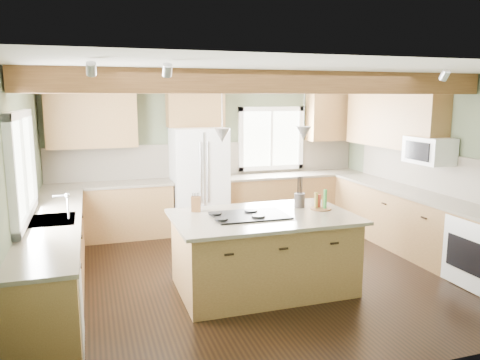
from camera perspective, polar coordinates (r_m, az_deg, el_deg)
name	(u,v)px	position (r m, az deg, el deg)	size (l,w,h in m)	color
floor	(258,273)	(6.35, 2.21, -11.21)	(5.60, 5.60, 0.00)	black
ceiling	(259,73)	(5.92, 2.38, 12.95)	(5.60, 5.60, 0.00)	silver
wall_back	(210,154)	(8.37, -3.63, 3.17)	(5.60, 5.60, 0.00)	#475039
wall_left	(20,189)	(5.69, -25.23, -1.04)	(5.00, 5.00, 0.00)	#475039
wall_right	(438,167)	(7.43, 23.00, 1.52)	(5.00, 5.00, 0.00)	#475039
ceiling_beam	(275,82)	(5.45, 4.23, 11.81)	(5.55, 0.26, 0.26)	#563218
soffit_trim	(211,83)	(8.21, -3.55, 11.71)	(5.55, 0.20, 0.10)	#563218
backsplash_back	(211,159)	(8.36, -3.60, 2.54)	(5.58, 0.03, 0.58)	brown
backsplash_right	(434,172)	(7.48, 22.62, 0.89)	(0.03, 3.70, 0.58)	brown
base_cab_back_left	(110,212)	(7.97, -15.60, -3.82)	(2.02, 0.60, 0.88)	brown
counter_back_left	(108,185)	(7.88, -15.76, -0.56)	(2.06, 0.64, 0.04)	#4E4739
base_cab_back_right	(293,199)	(8.72, 6.46, -2.33)	(2.62, 0.60, 0.88)	brown
counter_back_right	(293,175)	(8.63, 6.52, 0.65)	(2.66, 0.64, 0.04)	#4E4739
base_cab_left	(55,260)	(5.92, -21.63, -9.00)	(0.60, 3.70, 0.88)	brown
counter_left	(52,221)	(5.79, -21.92, -4.69)	(0.64, 3.74, 0.04)	#4E4739
base_cab_right	(415,224)	(7.45, 20.54, -5.06)	(0.60, 3.70, 0.88)	brown
counter_right	(417,194)	(7.35, 20.76, -1.60)	(0.64, 3.74, 0.04)	#4E4739
upper_cab_back_left	(92,120)	(7.88, -17.63, 7.04)	(1.40, 0.35, 0.90)	brown
upper_cab_over_fridge	(195,106)	(8.07, -5.48, 8.94)	(0.96, 0.35, 0.70)	brown
upper_cab_right	(393,119)	(7.97, 18.12, 7.04)	(0.35, 2.20, 0.90)	brown
upper_cab_back_corner	(331,116)	(9.00, 11.07, 7.64)	(0.90, 0.35, 0.90)	brown
window_left	(21,166)	(5.70, -25.16, 1.53)	(0.04, 1.60, 1.05)	white
window_back	(271,138)	(8.67, 3.79, 5.07)	(1.10, 0.04, 1.00)	white
sink	(52,221)	(5.79, -21.93, -4.64)	(0.50, 0.65, 0.03)	#262628
faucet	(68,207)	(5.74, -20.23, -3.15)	(0.02, 0.02, 0.28)	#B2B2B7
dishwasher	(47,307)	(4.71, -22.47, -14.15)	(0.60, 0.60, 0.84)	white
microwave	(429,150)	(7.23, 22.07, 3.36)	(0.40, 0.70, 0.38)	white
pendant_left	(222,135)	(5.26, -2.18, 5.46)	(0.18, 0.18, 0.16)	#B2B2B7
pendant_right	(304,133)	(5.62, 7.76, 5.67)	(0.18, 0.18, 0.16)	#B2B2B7
refrigerator	(199,181)	(7.99, -5.01, -0.08)	(0.90, 0.74, 1.80)	white
island	(263,254)	(5.71, 2.82, -8.96)	(2.01, 1.23, 0.88)	brown
island_top	(263,217)	(5.58, 2.86, -4.49)	(2.14, 1.36, 0.04)	#4E4739
cooktop	(250,215)	(5.52, 1.24, -4.33)	(0.87, 0.58, 0.02)	black
knife_block	(196,204)	(5.74, -5.39, -2.94)	(0.11, 0.08, 0.19)	#5B311B
utensil_crock	(300,200)	(5.99, 7.27, -2.48)	(0.13, 0.13, 0.18)	#37312C
bottle_tray	(321,200)	(5.92, 9.87, -2.41)	(0.26, 0.26, 0.24)	brown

